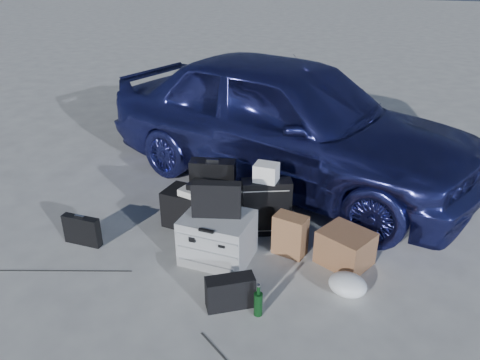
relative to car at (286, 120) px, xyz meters
name	(u,v)px	position (x,y,z in m)	size (l,w,h in m)	color
ground	(208,271)	(-0.19, -2.14, -0.79)	(60.00, 60.00, 0.00)	#B9B9B4
car	(286,120)	(0.00, 0.00, 0.00)	(1.87, 4.65, 1.58)	navy
pelican_case	(218,237)	(-0.17, -1.91, -0.57)	(0.62, 0.51, 0.45)	#A6A9AB
laptop_bag	(216,200)	(-0.18, -1.90, -0.17)	(0.45, 0.11, 0.33)	black
briefcase	(82,230)	(-1.54, -2.11, -0.64)	(0.39, 0.09, 0.30)	black
suitcase_left	(213,187)	(-0.53, -1.12, -0.48)	(0.49, 0.18, 0.63)	black
suitcase_right	(266,207)	(0.13, -1.33, -0.49)	(0.50, 0.18, 0.60)	black
white_carton	(266,173)	(0.12, -1.33, -0.11)	(0.23, 0.18, 0.18)	white
duffel_bag	(201,211)	(-0.53, -1.45, -0.59)	(0.80, 0.34, 0.40)	black
flat_box_white	(201,192)	(-0.52, -1.47, -0.36)	(0.39, 0.30, 0.07)	white
flat_box_black	(202,186)	(-0.51, -1.45, -0.30)	(0.27, 0.20, 0.06)	black
kraft_bag	(290,235)	(0.45, -1.62, -0.59)	(0.31, 0.18, 0.41)	olive
cardboard_box	(345,248)	(0.97, -1.61, -0.63)	(0.44, 0.39, 0.33)	brown
plastic_bag	(348,285)	(1.06, -2.05, -0.70)	(0.33, 0.28, 0.18)	silver
messenger_bag	(230,292)	(0.16, -2.51, -0.65)	(0.40, 0.15, 0.28)	black
green_bottle	(258,300)	(0.41, -2.54, -0.65)	(0.07, 0.07, 0.28)	black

